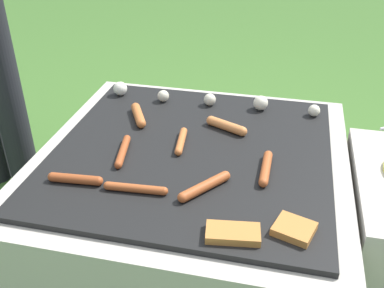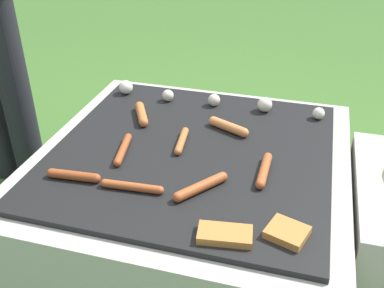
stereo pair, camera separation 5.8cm
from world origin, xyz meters
name	(u,v)px [view 2 (the right image)]	position (x,y,z in m)	size (l,w,h in m)	color
ground_plane	(192,247)	(0.00, 0.00, 0.00)	(14.00, 14.00, 0.00)	#3D6628
grill	(192,202)	(0.00, 0.00, 0.20)	(0.96, 0.96, 0.41)	#B2AA9E
sausage_front_right	(264,170)	(0.23, -0.07, 0.42)	(0.03, 0.17, 0.03)	#A34C23
sausage_front_left	(123,149)	(-0.20, -0.07, 0.42)	(0.05, 0.17, 0.02)	#93421E
sausage_back_left	(182,141)	(-0.04, 0.02, 0.42)	(0.04, 0.15, 0.02)	#B7602D
sausage_back_right	(201,187)	(0.08, -0.20, 0.43)	(0.12, 0.15, 0.03)	#A34C23
sausage_mid_right	(74,176)	(-0.28, -0.24, 0.42)	(0.16, 0.04, 0.03)	#93421E
sausage_front_center	(141,114)	(-0.23, 0.15, 0.43)	(0.09, 0.14, 0.03)	#B7602D
sausage_mid_left	(228,127)	(0.08, 0.15, 0.43)	(0.15, 0.08, 0.03)	#C6753D
sausage_back_center	(132,187)	(-0.10, -0.24, 0.42)	(0.18, 0.03, 0.02)	#A34C23
bread_slice_center	(225,235)	(0.18, -0.36, 0.42)	(0.14, 0.08, 0.02)	#B27033
bread_slice_right	(287,232)	(0.32, -0.31, 0.42)	(0.11, 0.11, 0.02)	#B27033
mushroom_row	(208,98)	(-0.03, 0.32, 0.44)	(0.77, 0.07, 0.05)	silver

